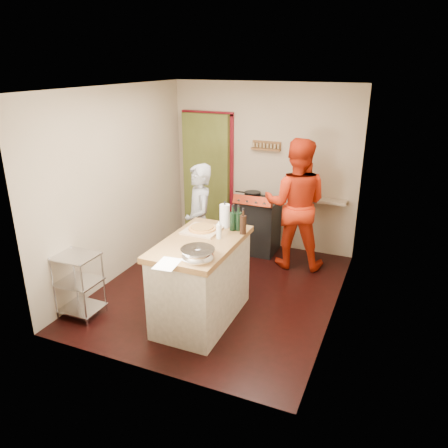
% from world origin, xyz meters
% --- Properties ---
extents(floor, '(3.50, 3.50, 0.00)m').
position_xyz_m(floor, '(0.00, 0.00, 0.00)').
color(floor, black).
rests_on(floor, ground).
extents(back_wall, '(3.00, 0.44, 2.60)m').
position_xyz_m(back_wall, '(-0.64, 1.78, 1.13)').
color(back_wall, tan).
rests_on(back_wall, ground).
extents(left_wall, '(0.04, 3.50, 2.60)m').
position_xyz_m(left_wall, '(-1.50, 0.00, 1.30)').
color(left_wall, tan).
rests_on(left_wall, ground).
extents(right_wall, '(0.04, 3.50, 2.60)m').
position_xyz_m(right_wall, '(1.50, 0.00, 1.30)').
color(right_wall, tan).
rests_on(right_wall, ground).
extents(ceiling, '(3.00, 3.50, 0.02)m').
position_xyz_m(ceiling, '(0.00, 0.00, 2.61)').
color(ceiling, white).
rests_on(ceiling, back_wall).
extents(stove, '(0.60, 0.63, 1.00)m').
position_xyz_m(stove, '(0.05, 1.42, 0.45)').
color(stove, black).
rests_on(stove, ground).
extents(wire_shelving, '(0.48, 0.40, 0.80)m').
position_xyz_m(wire_shelving, '(-1.28, -1.20, 0.44)').
color(wire_shelving, silver).
rests_on(wire_shelving, ground).
extents(island, '(0.79, 1.49, 1.31)m').
position_xyz_m(island, '(0.09, -0.70, 0.53)').
color(island, beige).
rests_on(island, ground).
extents(person_stripe, '(0.68, 0.70, 1.62)m').
position_xyz_m(person_stripe, '(-0.40, 0.26, 0.81)').
color(person_stripe, '#A2A2A7').
rests_on(person_stripe, ground).
extents(person_red, '(1.03, 0.86, 1.90)m').
position_xyz_m(person_red, '(0.70, 1.16, 0.95)').
color(person_red, red).
rests_on(person_red, ground).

